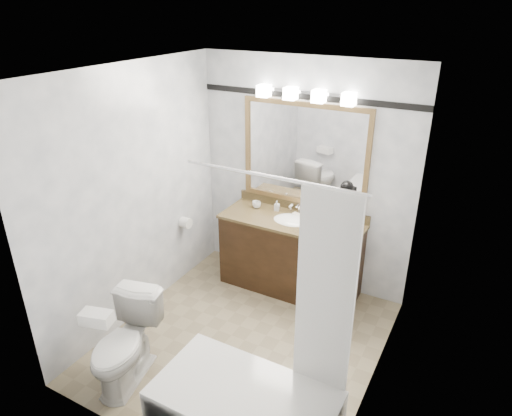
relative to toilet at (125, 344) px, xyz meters
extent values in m
cube|color=gray|center=(0.63, 0.89, -0.38)|extent=(2.40, 2.60, 0.01)
cube|color=white|center=(0.63, 0.89, 2.13)|extent=(2.40, 2.60, 0.01)
cube|color=white|center=(0.63, 2.20, 0.87)|extent=(2.40, 0.01, 2.50)
cube|color=white|center=(0.63, -0.41, 0.87)|extent=(2.40, 0.01, 2.50)
cube|color=white|center=(-0.57, 0.89, 0.87)|extent=(0.01, 2.60, 2.50)
cube|color=white|center=(1.84, 0.89, 0.87)|extent=(0.01, 2.60, 2.50)
cube|color=black|center=(0.63, 1.91, 0.03)|extent=(1.50, 0.55, 0.82)
cube|color=olive|center=(0.63, 1.91, 0.46)|extent=(1.53, 0.58, 0.03)
cube|color=olive|center=(0.63, 2.18, 0.52)|extent=(1.53, 0.03, 0.10)
ellipsoid|color=white|center=(0.63, 1.91, 0.44)|extent=(0.44, 0.34, 0.14)
cube|color=olive|center=(0.63, 2.17, 1.65)|extent=(1.40, 0.04, 0.05)
cube|color=olive|center=(0.63, 2.17, 0.60)|extent=(1.40, 0.04, 0.05)
cube|color=olive|center=(-0.04, 2.17, 1.12)|extent=(0.05, 0.04, 1.00)
cube|color=olive|center=(1.31, 2.17, 1.12)|extent=(0.05, 0.04, 1.00)
cube|color=white|center=(0.63, 2.18, 1.12)|extent=(1.30, 0.01, 1.00)
cube|color=silver|center=(0.63, 2.16, 1.77)|extent=(0.90, 0.05, 0.03)
cube|color=white|center=(0.18, 2.11, 1.75)|extent=(0.12, 0.12, 0.12)
cube|color=white|center=(0.48, 2.11, 1.75)|extent=(0.12, 0.12, 0.12)
cube|color=white|center=(0.78, 2.11, 1.75)|extent=(0.12, 0.12, 0.12)
cube|color=white|center=(1.08, 2.11, 1.75)|extent=(0.12, 0.12, 0.12)
cube|color=black|center=(0.63, 2.19, 1.72)|extent=(2.40, 0.01, 0.06)
cube|color=white|center=(1.16, -0.03, -0.15)|extent=(1.30, 0.72, 0.45)
cylinder|color=silver|center=(1.16, 0.35, 1.57)|extent=(1.30, 0.02, 0.02)
cube|color=white|center=(1.58, 0.34, 0.80)|extent=(0.40, 0.04, 1.55)
cylinder|color=white|center=(-0.51, 1.56, 0.32)|extent=(0.11, 0.12, 0.12)
imported|color=white|center=(0.00, 0.00, 0.00)|extent=(0.58, 0.82, 0.75)
cube|color=white|center=(0.00, -0.23, 0.43)|extent=(0.26, 0.19, 0.10)
cylinder|color=black|center=(1.05, 1.81, 0.48)|extent=(0.17, 0.17, 0.02)
cylinder|color=black|center=(1.03, 1.87, 0.60)|extent=(0.14, 0.14, 0.24)
sphere|color=black|center=(1.03, 1.87, 0.73)|extent=(0.15, 0.15, 0.15)
cube|color=black|center=(1.06, 1.80, 0.68)|extent=(0.12, 0.12, 0.05)
cylinder|color=silver|center=(1.06, 1.80, 0.51)|extent=(0.06, 0.06, 0.06)
imported|color=white|center=(0.16, 2.01, 0.51)|extent=(0.11, 0.11, 0.07)
imported|color=white|center=(0.14, 2.02, 0.51)|extent=(0.08, 0.08, 0.07)
imported|color=white|center=(0.39, 2.05, 0.53)|extent=(0.06, 0.06, 0.11)
imported|color=white|center=(0.88, 2.04, 0.51)|extent=(0.08, 0.08, 0.08)
cube|color=beige|center=(0.64, 2.03, 0.49)|extent=(0.10, 0.08, 0.03)
camera|label=1|loc=(2.38, -2.08, 2.60)|focal=32.00mm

